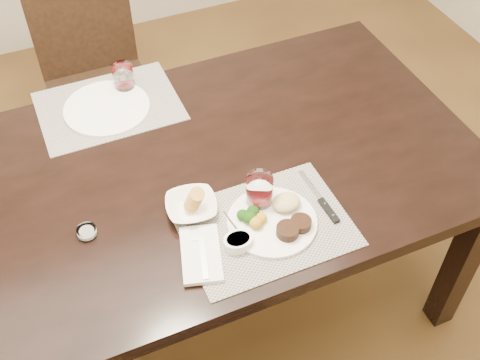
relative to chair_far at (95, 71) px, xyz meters
name	(u,v)px	position (x,y,z in m)	size (l,w,h in m)	color
ground_plane	(177,310)	(0.00, -0.93, -0.50)	(4.50, 4.50, 0.00)	#3F2A14
dining_table	(160,198)	(0.00, -0.93, 0.16)	(2.00, 1.00, 0.75)	black
chair_far	(95,71)	(0.00, 0.00, 0.00)	(0.42, 0.42, 0.90)	black
placemat_near	(265,226)	(0.22, -1.22, 0.25)	(0.46, 0.34, 0.00)	gray
placemat_far	(109,106)	(-0.05, -0.55, 0.25)	(0.46, 0.34, 0.00)	gray
dinner_plate	(276,219)	(0.25, -1.22, 0.26)	(0.25, 0.25, 0.04)	white
napkin_fork	(201,254)	(0.02, -1.25, 0.26)	(0.15, 0.21, 0.02)	white
steak_knife	(324,204)	(0.41, -1.22, 0.26)	(0.02, 0.22, 0.01)	white
cracker_bowl	(191,206)	(0.05, -1.09, 0.27)	(0.17, 0.17, 0.06)	white
sauce_ramekin	(238,242)	(0.12, -1.26, 0.27)	(0.08, 0.12, 0.06)	white
wine_glass_near	(259,192)	(0.24, -1.14, 0.30)	(0.08, 0.08, 0.11)	white
far_plate	(107,108)	(-0.06, -0.57, 0.26)	(0.28, 0.28, 0.01)	white
wine_glass_far	(124,79)	(0.03, -0.48, 0.29)	(0.07, 0.07, 0.10)	white
salt_cellar	(87,232)	(-0.24, -1.06, 0.26)	(0.05, 0.05, 0.02)	white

